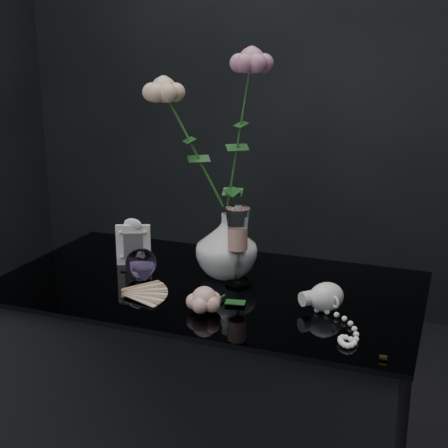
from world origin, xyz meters
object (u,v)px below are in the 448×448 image
at_px(wine_glass, 238,247).
at_px(vase, 226,245).
at_px(loose_rose, 204,299).
at_px(pearl_jar, 326,296).
at_px(paperweight, 141,263).
at_px(picture_frame, 133,242).

bearing_deg(wine_glass, vase, 132.50).
xyz_separation_m(loose_rose, pearl_jar, (0.25, 0.11, 0.00)).
relative_size(vase, paperweight, 2.08).
bearing_deg(paperweight, pearl_jar, -3.43).
relative_size(loose_rose, pearl_jar, 0.73).
distance_m(wine_glass, picture_frame, 0.32).
distance_m(paperweight, loose_rose, 0.27).
bearing_deg(pearl_jar, vase, -161.14).
distance_m(picture_frame, loose_rose, 0.38).
bearing_deg(vase, picture_frame, -177.49).
bearing_deg(paperweight, picture_frame, 128.26).
relative_size(vase, wine_glass, 0.84).
xyz_separation_m(vase, wine_glass, (0.05, -0.05, 0.02)).
height_order(paperweight, pearl_jar, paperweight).
xyz_separation_m(paperweight, pearl_jar, (0.49, -0.03, -0.01)).
relative_size(paperweight, loose_rose, 0.45).
bearing_deg(loose_rose, picture_frame, 162.11).
height_order(vase, pearl_jar, vase).
distance_m(wine_glass, loose_rose, 0.20).
height_order(vase, paperweight, vase).
distance_m(paperweight, pearl_jar, 0.49).
bearing_deg(pearl_jar, wine_glass, -154.33).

